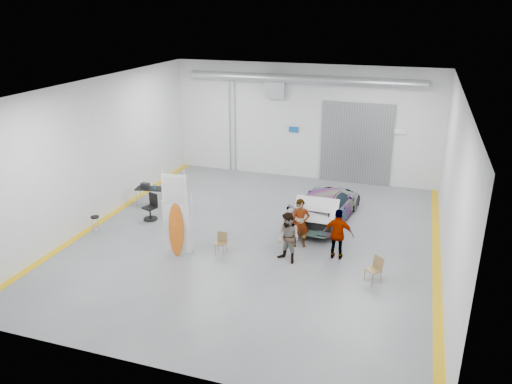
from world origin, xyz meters
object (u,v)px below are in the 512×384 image
(shop_stool, at_px, (96,225))
(surfboard_display, at_px, (175,221))
(person_a, at_px, (300,223))
(sedan_car, at_px, (326,204))
(office_chair, at_px, (151,208))
(folding_chair_far, at_px, (373,275))
(work_table, at_px, (149,188))
(folding_chair_near, at_px, (221,247))
(person_b, at_px, (288,238))
(person_c, at_px, (338,234))

(shop_stool, bearing_deg, surfboard_display, -10.21)
(person_a, bearing_deg, sedan_car, 62.22)
(person_a, xyz_separation_m, office_chair, (-6.75, 0.52, -0.46))
(folding_chair_far, xyz_separation_m, work_table, (-10.63, 3.91, 0.52))
(folding_chair_far, bearing_deg, surfboard_display, -135.37)
(person_a, relative_size, folding_chair_near, 2.38)
(office_chair, bearing_deg, folding_chair_near, -7.35)
(folding_chair_far, bearing_deg, shop_stool, -139.80)
(person_a, relative_size, office_chair, 1.70)
(person_a, height_order, person_b, person_a)
(folding_chair_far, relative_size, office_chair, 0.81)
(sedan_car, xyz_separation_m, shop_stool, (-8.69, -4.18, -0.37))
(person_a, relative_size, surfboard_display, 0.58)
(folding_chair_near, bearing_deg, sedan_car, 52.72)
(sedan_car, height_order, work_table, sedan_car)
(person_c, xyz_separation_m, office_chair, (-8.27, 1.05, -0.47))
(person_a, bearing_deg, work_table, 147.13)
(shop_stool, bearing_deg, person_a, 9.67)
(folding_chair_near, xyz_separation_m, office_chair, (-4.08, 2.03, 0.25))
(person_a, relative_size, folding_chair_far, 2.09)
(person_c, xyz_separation_m, folding_chair_near, (-4.19, -0.98, -0.71))
(sedan_car, bearing_deg, shop_stool, 32.89)
(sedan_car, height_order, folding_chair_near, sedan_car)
(folding_chair_near, height_order, office_chair, office_chair)
(work_table, bearing_deg, office_chair, -58.40)
(work_table, bearing_deg, folding_chair_far, -20.20)
(folding_chair_far, bearing_deg, office_chair, -151.23)
(surfboard_display, bearing_deg, person_a, 16.10)
(person_a, distance_m, folding_chair_far, 3.55)
(person_b, relative_size, surfboard_display, 0.57)
(sedan_car, height_order, person_b, person_b)
(person_b, relative_size, folding_chair_far, 2.06)
(person_c, distance_m, surfboard_display, 5.96)
(sedan_car, height_order, office_chair, sedan_car)
(folding_chair_near, bearing_deg, person_c, 12.16)
(person_b, bearing_deg, folding_chair_far, 14.81)
(folding_chair_far, height_order, shop_stool, folding_chair_far)
(shop_stool, bearing_deg, office_chair, 52.74)
(person_a, xyz_separation_m, person_c, (1.53, -0.52, 0.00))
(work_table, bearing_deg, person_c, -15.61)
(folding_chair_near, bearing_deg, surfboard_display, -159.43)
(person_c, height_order, surfboard_display, surfboard_display)
(person_b, xyz_separation_m, folding_chair_near, (-2.54, -0.16, -0.70))
(surfboard_display, bearing_deg, person_b, 0.10)
(work_table, relative_size, office_chair, 1.21)
(folding_chair_near, bearing_deg, person_b, 2.61)
(person_a, distance_m, folding_chair_near, 3.14)
(office_chair, bearing_deg, person_c, 11.87)
(person_b, xyz_separation_m, office_chair, (-6.62, 1.87, -0.45))
(person_a, bearing_deg, folding_chair_near, -168.41)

